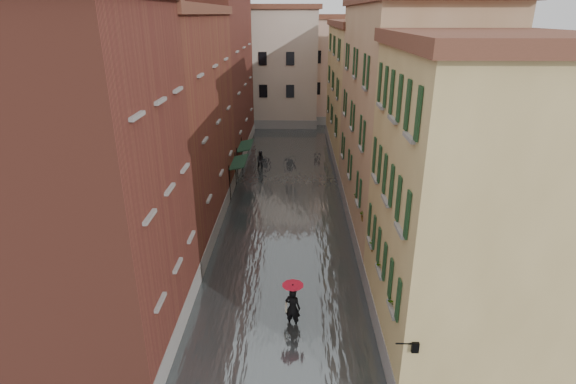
{
  "coord_description": "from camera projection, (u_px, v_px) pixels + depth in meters",
  "views": [
    {
      "loc": [
        0.64,
        -17.13,
        12.52
      ],
      "look_at": [
        0.22,
        6.8,
        3.0
      ],
      "focal_mm": 28.0,
      "sensor_mm": 36.0,
      "label": 1
    }
  ],
  "objects": [
    {
      "name": "building_left_near",
      "position": [
        87.0,
        191.0,
        16.4
      ],
      "size": [
        6.0,
        8.0,
        13.0
      ],
      "primitive_type": "cube",
      "color": "brown",
      "rests_on": "ground"
    },
    {
      "name": "pedestrian_far",
      "position": [
        261.0,
        161.0,
        38.16
      ],
      "size": [
        0.99,
        0.85,
        1.76
      ],
      "primitive_type": "imported",
      "rotation": [
        0.0,
        0.0,
        0.24
      ],
      "color": "black",
      "rests_on": "ground"
    },
    {
      "name": "floodwater",
      "position": [
        286.0,
        198.0,
        32.59
      ],
      "size": [
        10.0,
        60.0,
        0.2
      ],
      "primitive_type": "cube",
      "color": "#494F50",
      "rests_on": "ground"
    },
    {
      "name": "building_left_mid",
      "position": [
        168.0,
        127.0,
        26.72
      ],
      "size": [
        6.0,
        14.0,
        12.5
      ],
      "primitive_type": "cube",
      "color": "brown",
      "rests_on": "ground"
    },
    {
      "name": "wall_lantern",
      "position": [
        414.0,
        346.0,
        13.8
      ],
      "size": [
        0.71,
        0.22,
        0.35
      ],
      "color": "black",
      "rests_on": "ground"
    },
    {
      "name": "ground",
      "position": [
        281.0,
        307.0,
        20.55
      ],
      "size": [
        120.0,
        120.0,
        0.0
      ],
      "primitive_type": "plane",
      "color": "slate",
      "rests_on": "ground"
    },
    {
      "name": "building_end_cream",
      "position": [
        266.0,
        68.0,
        53.5
      ],
      "size": [
        12.0,
        9.0,
        13.0
      ],
      "primitive_type": "cube",
      "color": "#BAA694",
      "rests_on": "ground"
    },
    {
      "name": "window_planters",
      "position": [
        374.0,
        234.0,
        19.77
      ],
      "size": [
        0.59,
        10.62,
        0.84
      ],
      "color": "#976431",
      "rests_on": "ground"
    },
    {
      "name": "awning_near",
      "position": [
        239.0,
        163.0,
        32.49
      ],
      "size": [
        1.09,
        3.25,
        2.8
      ],
      "color": "#163220",
      "rests_on": "ground"
    },
    {
      "name": "building_end_pink",
      "position": [
        339.0,
        71.0,
        55.4
      ],
      "size": [
        10.0,
        9.0,
        12.0
      ],
      "primitive_type": "cube",
      "color": "tan",
      "rests_on": "ground"
    },
    {
      "name": "awning_far",
      "position": [
        245.0,
        146.0,
        36.54
      ],
      "size": [
        1.09,
        3.32,
        2.8
      ],
      "color": "#163220",
      "rests_on": "ground"
    },
    {
      "name": "building_right_near",
      "position": [
        468.0,
        212.0,
        16.46
      ],
      "size": [
        6.0,
        8.0,
        11.5
      ],
      "primitive_type": "cube",
      "color": "tan",
      "rests_on": "ground"
    },
    {
      "name": "pedestrian_main",
      "position": [
        293.0,
        302.0,
        18.9
      ],
      "size": [
        0.92,
        0.92,
        2.06
      ],
      "color": "black",
      "rests_on": "ground"
    },
    {
      "name": "building_left_far",
      "position": [
        211.0,
        80.0,
        40.38
      ],
      "size": [
        6.0,
        16.0,
        14.0
      ],
      "primitive_type": "cube",
      "color": "brown",
      "rests_on": "ground"
    },
    {
      "name": "building_right_mid",
      "position": [
        404.0,
        124.0,
        26.4
      ],
      "size": [
        6.0,
        14.0,
        13.0
      ],
      "primitive_type": "cube",
      "color": "tan",
      "rests_on": "ground"
    },
    {
      "name": "building_right_far",
      "position": [
        366.0,
        94.0,
        40.61
      ],
      "size": [
        6.0,
        16.0,
        11.5
      ],
      "primitive_type": "cube",
      "color": "tan",
      "rests_on": "ground"
    }
  ]
}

